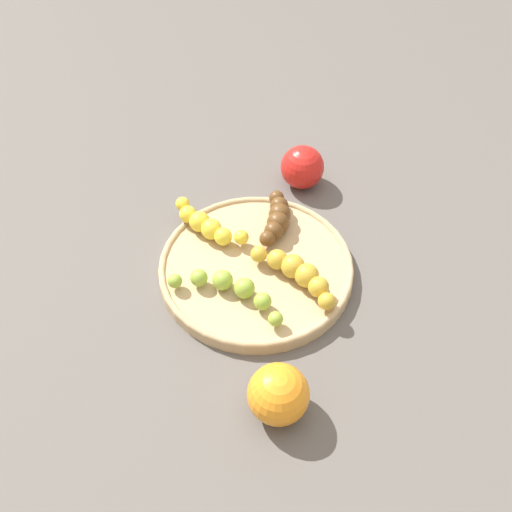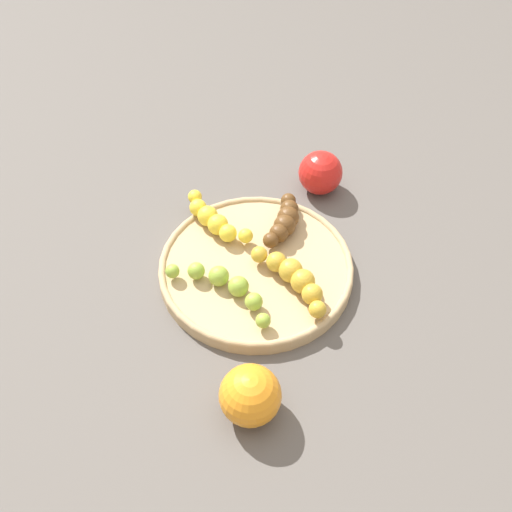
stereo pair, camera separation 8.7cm
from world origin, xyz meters
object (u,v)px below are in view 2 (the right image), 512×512
object	(u,v)px
banana_green	(225,285)
banana_overripe	(285,221)
banana_yellow	(214,220)
fruit_bowl	(256,268)
banana_spotted	(294,277)
apple_red	(320,173)
orange_fruit	(250,395)

from	to	relation	value
banana_green	banana_overripe	bearing A→B (deg)	-1.77
banana_overripe	banana_yellow	distance (m)	0.11
fruit_bowl	banana_yellow	size ratio (longest dim) A/B	2.06
banana_green	banana_overripe	size ratio (longest dim) A/B	1.68
fruit_bowl	banana_spotted	size ratio (longest dim) A/B	1.96
banana_spotted	apple_red	xyz separation A→B (m)	(-0.18, -0.13, -0.00)
fruit_bowl	banana_green	xyz separation A→B (m)	(0.06, 0.01, 0.02)
fruit_bowl	apple_red	world-z (taller)	apple_red
banana_green	orange_fruit	xyz separation A→B (m)	(0.09, 0.15, 0.00)
fruit_bowl	banana_overripe	xyz separation A→B (m)	(-0.08, -0.03, 0.02)
banana_yellow	fruit_bowl	bearing A→B (deg)	86.38
banana_spotted	banana_overripe	xyz separation A→B (m)	(-0.06, -0.09, -0.00)
banana_green	banana_yellow	xyz separation A→B (m)	(-0.07, -0.11, 0.00)
fruit_bowl	banana_overripe	world-z (taller)	banana_overripe
apple_red	orange_fruit	world-z (taller)	orange_fruit
banana_yellow	orange_fruit	bearing A→B (deg)	56.98
banana_overripe	apple_red	distance (m)	0.13
banana_overripe	orange_fruit	distance (m)	0.30
fruit_bowl	apple_red	distance (m)	0.21
banana_spotted	banana_overripe	size ratio (longest dim) A/B	1.45
banana_green	orange_fruit	world-z (taller)	orange_fruit
banana_overripe	banana_spotted	bearing A→B (deg)	-65.66
banana_green	apple_red	world-z (taller)	apple_red
banana_yellow	orange_fruit	distance (m)	0.30
fruit_bowl	banana_overripe	bearing A→B (deg)	-162.45
banana_green	fruit_bowl	bearing A→B (deg)	-7.25
fruit_bowl	orange_fruit	distance (m)	0.22
banana_spotted	apple_red	world-z (taller)	apple_red
banana_yellow	apple_red	bearing A→B (deg)	168.01
fruit_bowl	banana_overripe	size ratio (longest dim) A/B	2.83
fruit_bowl	banana_green	size ratio (longest dim) A/B	1.69
banana_spotted	apple_red	size ratio (longest dim) A/B	2.01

